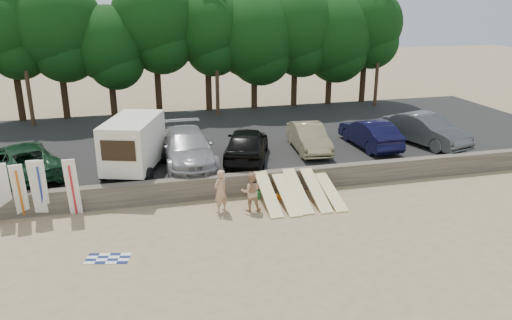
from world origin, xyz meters
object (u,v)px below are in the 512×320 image
object	(u,v)px
car_3	(247,144)
box_trailer	(133,142)
car_1	(22,160)
car_6	(426,130)
car_4	(309,138)
beachgoer_a	(220,191)
cooler	(255,195)
beachgoer_b	(251,192)
car_2	(188,148)
car_5	(370,133)

from	to	relation	value
car_3	box_trailer	bearing A→B (deg)	21.91
car_1	car_6	xyz separation A→B (m)	(20.85, -0.07, 0.05)
box_trailer	car_4	size ratio (longest dim) A/B	1.02
car_4	car_1	bearing A→B (deg)	-172.82
box_trailer	car_3	size ratio (longest dim) A/B	0.89
box_trailer	car_3	distance (m)	5.55
box_trailer	car_6	bearing A→B (deg)	20.94
beachgoer_a	cooler	distance (m)	2.20
car_3	beachgoer_b	world-z (taller)	car_3
car_2	beachgoer_b	distance (m)	5.14
car_2	car_5	world-z (taller)	car_2
car_1	car_5	size ratio (longest dim) A/B	1.22
box_trailer	beachgoer_b	bearing A→B (deg)	-23.57
car_6	beachgoer_a	distance (m)	13.31
car_1	car_3	world-z (taller)	car_3
beachgoer_b	cooler	size ratio (longest dim) A/B	4.50
car_4	cooler	bearing A→B (deg)	-129.11
car_4	car_6	xyz separation A→B (m)	(6.72, -0.51, 0.12)
car_1	beachgoer_b	size ratio (longest dim) A/B	3.33
car_4	car_5	xyz separation A→B (m)	(3.46, -0.19, 0.05)
car_4	beachgoer_b	bearing A→B (deg)	-124.94
car_5	beachgoer_b	distance (m)	9.48
car_5	car_6	size ratio (longest dim) A/B	0.91
car_1	beachgoer_a	distance (m)	9.60
box_trailer	car_2	world-z (taller)	box_trailer
box_trailer	beachgoer_a	xyz separation A→B (m)	(3.35, -4.03, -1.20)
car_2	cooler	size ratio (longest dim) A/B	15.36
box_trailer	car_3	world-z (taller)	box_trailer
box_trailer	beachgoer_a	size ratio (longest dim) A/B	2.39
car_2	car_6	size ratio (longest dim) A/B	1.14
car_6	car_5	bearing A→B (deg)	158.70
box_trailer	car_4	xyz separation A→B (m)	(9.11, 1.08, -0.72)
car_6	cooler	world-z (taller)	car_6
car_3	beachgoer_b	size ratio (longest dim) A/B	2.92
car_1	car_5	bearing A→B (deg)	159.09
car_3	beachgoer_b	bearing A→B (deg)	97.43
car_3	car_4	xyz separation A→B (m)	(3.60, 0.76, -0.13)
car_3	car_5	xyz separation A→B (m)	(7.06, 0.57, -0.08)
car_1	car_2	xyz separation A→B (m)	(7.58, -0.19, 0.06)
car_5	beachgoer_a	world-z (taller)	car_5
car_2	car_5	xyz separation A→B (m)	(10.01, 0.44, -0.08)
car_2	car_3	distance (m)	2.95
beachgoer_b	car_2	bearing A→B (deg)	-57.90
box_trailer	cooler	bearing A→B (deg)	-11.33
car_6	box_trailer	bearing A→B (deg)	166.45
box_trailer	car_4	bearing A→B (deg)	25.64
car_4	car_6	distance (m)	6.74
car_1	beachgoer_a	size ratio (longest dim) A/B	3.06
cooler	beachgoer_a	bearing A→B (deg)	-145.41
car_3	beachgoer_a	xyz separation A→B (m)	(-2.16, -4.34, -0.62)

